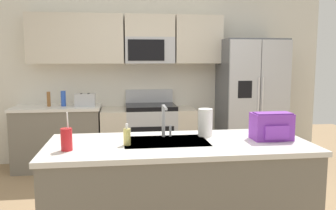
{
  "coord_description": "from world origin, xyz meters",
  "views": [
    {
      "loc": [
        -0.56,
        -3.34,
        1.57
      ],
      "look_at": [
        -0.03,
        0.6,
        1.05
      ],
      "focal_mm": 37.98,
      "sensor_mm": 36.0,
      "label": 1
    }
  ],
  "objects_px": {
    "toaster": "(85,100)",
    "pepper_mill": "(49,99)",
    "range_oven": "(148,135)",
    "soap_dispenser": "(127,137)",
    "bottle_blue": "(63,99)",
    "sink_faucet": "(164,118)",
    "drink_cup_red": "(67,139)",
    "paper_towel_roll": "(205,122)",
    "refrigerator": "(250,102)",
    "backpack": "(272,126)"
  },
  "relations": [
    {
      "from": "toaster",
      "to": "pepper_mill",
      "type": "distance_m",
      "value": 0.51
    },
    {
      "from": "range_oven",
      "to": "soap_dispenser",
      "type": "relative_size",
      "value": 8.0
    },
    {
      "from": "bottle_blue",
      "to": "sink_faucet",
      "type": "relative_size",
      "value": 0.77
    },
    {
      "from": "drink_cup_red",
      "to": "soap_dispenser",
      "type": "height_order",
      "value": "drink_cup_red"
    },
    {
      "from": "range_oven",
      "to": "pepper_mill",
      "type": "xyz_separation_m",
      "value": [
        -1.4,
        -0.0,
        0.56
      ]
    },
    {
      "from": "pepper_mill",
      "to": "paper_towel_roll",
      "type": "xyz_separation_m",
      "value": [
        1.73,
        -2.17,
        0.02
      ]
    },
    {
      "from": "refrigerator",
      "to": "backpack",
      "type": "bearing_deg",
      "value": -106.56
    },
    {
      "from": "toaster",
      "to": "drink_cup_red",
      "type": "height_order",
      "value": "drink_cup_red"
    },
    {
      "from": "toaster",
      "to": "drink_cup_red",
      "type": "distance_m",
      "value": 2.47
    },
    {
      "from": "sink_faucet",
      "to": "range_oven",
      "type": "bearing_deg",
      "value": 89.28
    },
    {
      "from": "soap_dispenser",
      "to": "backpack",
      "type": "distance_m",
      "value": 1.2
    },
    {
      "from": "toaster",
      "to": "refrigerator",
      "type": "bearing_deg",
      "value": -0.46
    },
    {
      "from": "range_oven",
      "to": "sink_faucet",
      "type": "height_order",
      "value": "sink_faucet"
    },
    {
      "from": "range_oven",
      "to": "bottle_blue",
      "type": "xyz_separation_m",
      "value": [
        -1.2,
        0.0,
        0.57
      ]
    },
    {
      "from": "range_oven",
      "to": "refrigerator",
      "type": "xyz_separation_m",
      "value": [
        1.53,
        -0.07,
        0.48
      ]
    },
    {
      "from": "soap_dispenser",
      "to": "refrigerator",
      "type": "bearing_deg",
      "value": 51.15
    },
    {
      "from": "soap_dispenser",
      "to": "backpack",
      "type": "bearing_deg",
      "value": 1.63
    },
    {
      "from": "bottle_blue",
      "to": "paper_towel_roll",
      "type": "bearing_deg",
      "value": -54.82
    },
    {
      "from": "pepper_mill",
      "to": "paper_towel_roll",
      "type": "relative_size",
      "value": 0.87
    },
    {
      "from": "backpack",
      "to": "pepper_mill",
      "type": "bearing_deg",
      "value": 133.45
    },
    {
      "from": "range_oven",
      "to": "bottle_blue",
      "type": "relative_size",
      "value": 6.28
    },
    {
      "from": "bottle_blue",
      "to": "soap_dispenser",
      "type": "distance_m",
      "value": 2.56
    },
    {
      "from": "bottle_blue",
      "to": "drink_cup_red",
      "type": "distance_m",
      "value": 2.55
    },
    {
      "from": "range_oven",
      "to": "paper_towel_roll",
      "type": "relative_size",
      "value": 5.67
    },
    {
      "from": "drink_cup_red",
      "to": "backpack",
      "type": "bearing_deg",
      "value": 4.88
    },
    {
      "from": "sink_faucet",
      "to": "refrigerator",
      "type": "bearing_deg",
      "value": 53.47
    },
    {
      "from": "range_oven",
      "to": "bottle_blue",
      "type": "height_order",
      "value": "bottle_blue"
    },
    {
      "from": "pepper_mill",
      "to": "bottle_blue",
      "type": "relative_size",
      "value": 0.96
    },
    {
      "from": "refrigerator",
      "to": "soap_dispenser",
      "type": "height_order",
      "value": "refrigerator"
    },
    {
      "from": "refrigerator",
      "to": "soap_dispenser",
      "type": "xyz_separation_m",
      "value": [
        -1.88,
        -2.34,
        0.04
      ]
    },
    {
      "from": "sink_faucet",
      "to": "paper_towel_roll",
      "type": "height_order",
      "value": "sink_faucet"
    },
    {
      "from": "drink_cup_red",
      "to": "bottle_blue",
      "type": "bearing_deg",
      "value": 99.19
    },
    {
      "from": "refrigerator",
      "to": "backpack",
      "type": "height_order",
      "value": "refrigerator"
    },
    {
      "from": "toaster",
      "to": "paper_towel_roll",
      "type": "height_order",
      "value": "paper_towel_roll"
    },
    {
      "from": "range_oven",
      "to": "sink_faucet",
      "type": "relative_size",
      "value": 4.82
    },
    {
      "from": "toaster",
      "to": "drink_cup_red",
      "type": "bearing_deg",
      "value": -87.63
    },
    {
      "from": "pepper_mill",
      "to": "bottle_blue",
      "type": "distance_m",
      "value": 0.2
    },
    {
      "from": "refrigerator",
      "to": "sink_faucet",
      "type": "relative_size",
      "value": 6.56
    },
    {
      "from": "range_oven",
      "to": "backpack",
      "type": "bearing_deg",
      "value": -70.36
    },
    {
      "from": "toaster",
      "to": "paper_towel_roll",
      "type": "relative_size",
      "value": 1.17
    },
    {
      "from": "refrigerator",
      "to": "toaster",
      "type": "relative_size",
      "value": 6.61
    },
    {
      "from": "refrigerator",
      "to": "bottle_blue",
      "type": "height_order",
      "value": "refrigerator"
    },
    {
      "from": "range_oven",
      "to": "paper_towel_roll",
      "type": "bearing_deg",
      "value": -81.32
    },
    {
      "from": "sink_faucet",
      "to": "backpack",
      "type": "height_order",
      "value": "sink_faucet"
    },
    {
      "from": "drink_cup_red",
      "to": "paper_towel_roll",
      "type": "bearing_deg",
      "value": 17.08
    },
    {
      "from": "bottle_blue",
      "to": "drink_cup_red",
      "type": "height_order",
      "value": "drink_cup_red"
    },
    {
      "from": "sink_faucet",
      "to": "backpack",
      "type": "relative_size",
      "value": 0.88
    },
    {
      "from": "toaster",
      "to": "pepper_mill",
      "type": "bearing_deg",
      "value": 174.35
    },
    {
      "from": "sink_faucet",
      "to": "pepper_mill",
      "type": "bearing_deg",
      "value": 122.27
    },
    {
      "from": "refrigerator",
      "to": "sink_faucet",
      "type": "distance_m",
      "value": 2.63
    }
  ]
}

